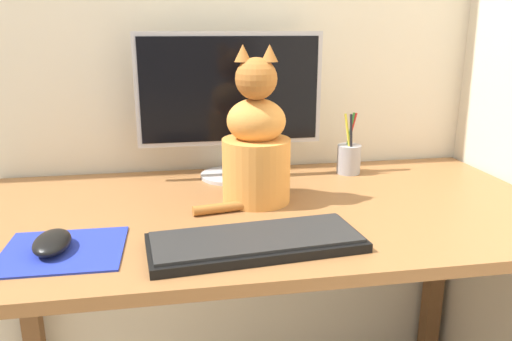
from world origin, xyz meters
The scene contains 7 objects.
desk centered at (0.00, 0.00, 0.63)m, with size 1.35×0.70×0.72m.
monitor centered at (-0.05, 0.25, 0.94)m, with size 0.50×0.17×0.39m.
keyboard centered at (-0.06, -0.21, 0.73)m, with size 0.42×0.20×0.02m.
mousepad_left centered at (-0.42, -0.17, 0.72)m, with size 0.22×0.20×0.00m.
computer_mouse_left centered at (-0.43, -0.17, 0.74)m, with size 0.07×0.11×0.03m.
cat centered at (-0.01, 0.05, 0.86)m, with size 0.25×0.19×0.37m.
pen_cup centered at (0.29, 0.24, 0.77)m, with size 0.07×0.07×0.17m.
Camera 1 is at (-0.21, -1.07, 1.13)m, focal length 35.00 mm.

